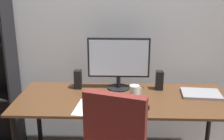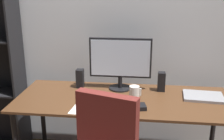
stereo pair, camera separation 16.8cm
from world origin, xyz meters
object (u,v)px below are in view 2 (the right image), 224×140
(desk, at_px, (123,107))
(keyboard, at_px, (112,106))
(monitor, at_px, (120,61))
(speaker_left, at_px, (80,78))
(coffee_mug, at_px, (134,92))
(laptop, at_px, (203,97))
(mouse, at_px, (142,107))
(speaker_right, at_px, (161,82))

(desk, relative_size, keyboard, 6.10)
(monitor, bearing_deg, speaker_left, -178.76)
(coffee_mug, bearing_deg, desk, -177.19)
(coffee_mug, relative_size, speaker_left, 0.64)
(monitor, xyz_separation_m, laptop, (0.70, -0.13, -0.25))
(keyboard, relative_size, mouse, 3.02)
(coffee_mug, height_order, speaker_left, speaker_left)
(desk, height_order, speaker_right, speaker_right)
(mouse, relative_size, speaker_left, 0.56)
(desk, height_order, speaker_left, speaker_left)
(laptop, distance_m, speaker_left, 1.07)
(coffee_mug, bearing_deg, monitor, 123.39)
(mouse, xyz_separation_m, coffee_mug, (-0.07, 0.19, 0.04))
(desk, relative_size, monitor, 3.27)
(laptop, bearing_deg, coffee_mug, -167.42)
(mouse, distance_m, speaker_left, 0.69)
(desk, distance_m, keyboard, 0.22)
(mouse, bearing_deg, laptop, 16.68)
(keyboard, bearing_deg, speaker_left, 130.01)
(mouse, bearing_deg, speaker_right, 55.96)
(desk, bearing_deg, mouse, -49.57)
(speaker_left, distance_m, speaker_right, 0.73)
(desk, distance_m, mouse, 0.26)
(keyboard, xyz_separation_m, speaker_right, (0.39, 0.39, 0.08))
(desk, height_order, keyboard, keyboard)
(keyboard, bearing_deg, coffee_mug, 49.75)
(speaker_left, bearing_deg, coffee_mug, -21.71)
(desk, relative_size, speaker_right, 10.41)
(speaker_left, height_order, speaker_right, same)
(mouse, height_order, speaker_left, speaker_left)
(monitor, relative_size, speaker_left, 3.18)
(keyboard, relative_size, laptop, 0.91)
(coffee_mug, bearing_deg, keyboard, -129.51)
(laptop, distance_m, speaker_right, 0.37)
(coffee_mug, relative_size, speaker_right, 0.64)
(laptop, bearing_deg, speaker_left, 178.21)
(desk, relative_size, coffee_mug, 16.22)
(keyboard, xyz_separation_m, speaker_left, (-0.34, 0.39, 0.08))
(coffee_mug, height_order, speaker_right, speaker_right)
(monitor, height_order, coffee_mug, monitor)
(mouse, bearing_deg, keyboard, 170.60)
(monitor, bearing_deg, speaker_right, -1.24)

